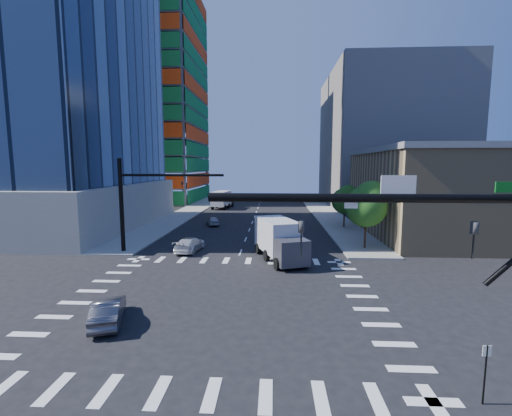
{
  "coord_description": "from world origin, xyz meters",
  "views": [
    {
      "loc": [
        3.26,
        -20.61,
        8.38
      ],
      "look_at": [
        1.74,
        8.0,
        4.88
      ],
      "focal_mm": 24.0,
      "sensor_mm": 36.0,
      "label": 1
    }
  ],
  "objects": [
    {
      "name": "ground",
      "position": [
        0.0,
        0.0,
        0.0
      ],
      "size": [
        160.0,
        160.0,
        0.0
      ],
      "primitive_type": "plane",
      "color": "black",
      "rests_on": "ground"
    },
    {
      "name": "car_sb_cross",
      "position": [
        -5.61,
        -3.5,
        0.67
      ],
      "size": [
        2.6,
        4.29,
        1.33
      ],
      "primitive_type": "imported",
      "rotation": [
        0.0,
        0.0,
        3.46
      ],
      "color": "#4E4D52",
      "rests_on": "ground"
    },
    {
      "name": "box_truck_far",
      "position": [
        -7.04,
        47.43,
        1.54
      ],
      "size": [
        3.82,
        6.99,
        3.48
      ],
      "rotation": [
        0.0,
        0.0,
        2.99
      ],
      "color": "black",
      "rests_on": "ground"
    },
    {
      "name": "tree_north",
      "position": [
        12.93,
        25.9,
        3.99
      ],
      "size": [
        3.54,
        3.52,
        5.78
      ],
      "color": "#382316",
      "rests_on": "sidewalk_ne"
    },
    {
      "name": "no_parking_sign",
      "position": [
        10.7,
        -9.0,
        1.38
      ],
      "size": [
        0.3,
        0.06,
        2.2
      ],
      "color": "black",
      "rests_on": "ground"
    },
    {
      "name": "box_truck_near",
      "position": [
        3.9,
        9.29,
        1.57
      ],
      "size": [
        4.95,
        7.35,
        3.55
      ],
      "rotation": [
        0.0,
        0.0,
        0.34
      ],
      "color": "black",
      "rests_on": "ground"
    },
    {
      "name": "sidewalk_nw",
      "position": [
        -12.5,
        40.0,
        0.07
      ],
      "size": [
        5.0,
        60.0,
        0.15
      ],
      "primitive_type": "cube",
      "color": "gray",
      "rests_on": "ground"
    },
    {
      "name": "car_sb_near",
      "position": [
        -5.05,
        12.23,
        0.7
      ],
      "size": [
        2.59,
        5.03,
        1.39
      ],
      "primitive_type": "imported",
      "rotation": [
        0.0,
        0.0,
        3.0
      ],
      "color": "white",
      "rests_on": "ground"
    },
    {
      "name": "road_markings",
      "position": [
        0.0,
        0.0,
        0.01
      ],
      "size": [
        20.0,
        20.0,
        0.01
      ],
      "primitive_type": "cube",
      "color": "silver",
      "rests_on": "ground"
    },
    {
      "name": "car_nb_far",
      "position": [
        4.7,
        21.83,
        0.67
      ],
      "size": [
        4.04,
        5.31,
        1.34
      ],
      "primitive_type": "imported",
      "rotation": [
        0.0,
        0.0,
        -0.43
      ],
      "color": "black",
      "rests_on": "ground"
    },
    {
      "name": "signal_mast_nw",
      "position": [
        -10.0,
        11.5,
        5.49
      ],
      "size": [
        10.2,
        0.4,
        9.0
      ],
      "color": "black",
      "rests_on": "sidewalk_nw"
    },
    {
      "name": "bg_building_ne",
      "position": [
        27.0,
        55.0,
        14.0
      ],
      "size": [
        24.0,
        30.0,
        28.0
      ],
      "primitive_type": "cube",
      "color": "slate",
      "rests_on": "ground"
    },
    {
      "name": "car_sb_mid",
      "position": [
        -5.47,
        27.18,
        0.64
      ],
      "size": [
        2.58,
        4.05,
        1.28
      ],
      "primitive_type": "imported",
      "rotation": [
        0.0,
        0.0,
        3.45
      ],
      "color": "#939599",
      "rests_on": "ground"
    },
    {
      "name": "construction_building",
      "position": [
        -27.41,
        61.93,
        24.61
      ],
      "size": [
        25.16,
        34.5,
        70.6
      ],
      "color": "slate",
      "rests_on": "ground"
    },
    {
      "name": "tree_south",
      "position": [
        12.63,
        13.9,
        4.69
      ],
      "size": [
        4.16,
        4.16,
        6.82
      ],
      "color": "#382316",
      "rests_on": "sidewalk_ne"
    },
    {
      "name": "commercial_building",
      "position": [
        25.0,
        22.0,
        5.31
      ],
      "size": [
        20.5,
        22.5,
        10.6
      ],
      "color": "tan",
      "rests_on": "ground"
    },
    {
      "name": "sidewalk_ne",
      "position": [
        12.5,
        40.0,
        0.07
      ],
      "size": [
        5.0,
        60.0,
        0.15
      ],
      "primitive_type": "cube",
      "color": "gray",
      "rests_on": "ground"
    }
  ]
}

